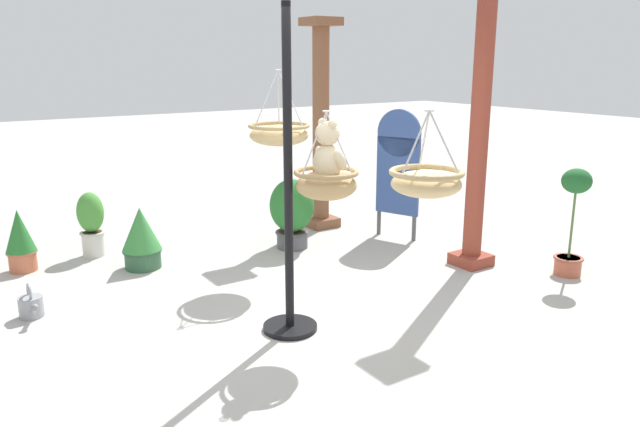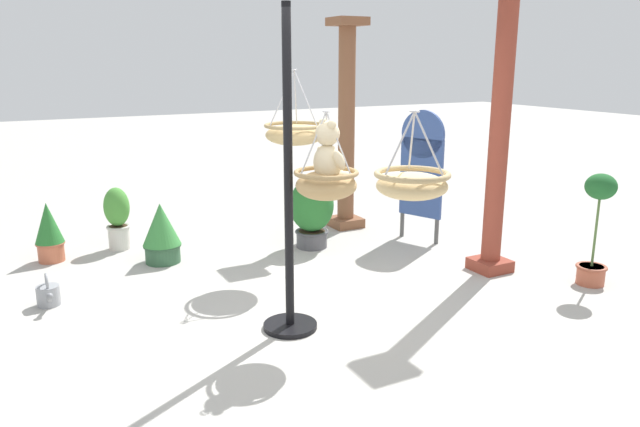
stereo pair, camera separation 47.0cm
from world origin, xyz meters
TOP-DOWN VIEW (x-y plane):
  - ground_plane at (0.00, 0.00)m, footprint 40.00×40.00m
  - display_pole_central at (-0.10, -0.18)m, footprint 0.44×0.44m
  - hanging_basket_with_teddy at (0.05, 0.07)m, footprint 0.50×0.50m
  - teddy_bear at (0.05, 0.09)m, footprint 0.33×0.31m
  - hanging_basket_left_high at (-1.44, 0.51)m, footprint 0.61×0.61m
  - hanging_basket_right_low at (1.14, 0.07)m, footprint 0.46×0.46m
  - greenhouse_pillar_left at (-0.41, 2.25)m, footprint 0.37×0.37m
  - greenhouse_pillar_far_back at (-2.58, 1.77)m, footprint 0.40×0.40m
  - potted_plant_fern_front at (-2.25, -0.70)m, footprint 0.41×0.41m
  - potted_plant_flowering_red at (-2.96, -1.03)m, footprint 0.29×0.29m
  - potted_plant_tall_leafy at (0.35, 2.84)m, footprint 0.30×0.30m
  - potted_plant_bushy_green at (-1.99, 0.97)m, footprint 0.51×0.51m
  - potted_plant_small_succulent at (-2.85, -1.77)m, footprint 0.31×0.31m
  - display_sign_board at (-1.64, 2.25)m, footprint 0.54×0.25m
  - watering_can at (-1.53, -1.89)m, footprint 0.35×0.20m

SIDE VIEW (x-z plane):
  - ground_plane at x=0.00m, z-range 0.00..0.00m
  - watering_can at x=-1.53m, z-range -0.05..0.25m
  - potted_plant_fern_front at x=-2.25m, z-range 0.00..0.66m
  - potted_plant_small_succulent at x=-2.85m, z-range 0.00..0.66m
  - potted_plant_flowering_red at x=-2.96m, z-range 0.02..0.75m
  - potted_plant_bushy_green at x=-1.99m, z-range 0.03..0.85m
  - potted_plant_tall_leafy at x=0.35m, z-range 0.04..1.14m
  - display_pole_central at x=-0.10m, z-range -0.47..2.12m
  - display_sign_board at x=-1.64m, z-range 0.14..1.71m
  - hanging_basket_with_teddy at x=0.05m, z-range 0.87..1.55m
  - greenhouse_pillar_far_back at x=-2.58m, z-range -0.05..2.58m
  - hanging_basket_right_low at x=1.14m, z-range 1.14..1.68m
  - hanging_basket_left_high at x=-1.44m, z-range 1.04..1.79m
  - teddy_bear at x=0.05m, z-range 1.19..1.67m
  - greenhouse_pillar_left at x=-0.41m, z-range -0.05..3.01m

